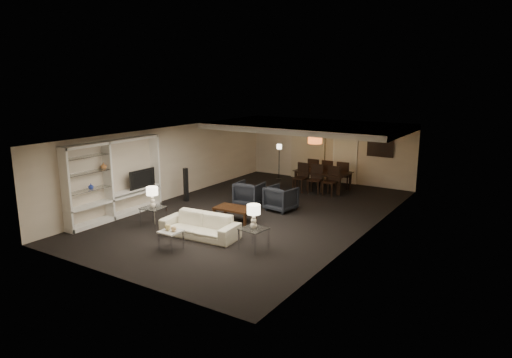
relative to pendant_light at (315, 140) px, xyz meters
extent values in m
plane|color=black|center=(-0.30, -3.50, -1.92)|extent=(11.00, 11.00, 0.00)
cube|color=silver|center=(-0.30, -3.50, 0.58)|extent=(7.00, 11.00, 0.02)
cube|color=#C2B19C|center=(-0.30, 2.00, -0.67)|extent=(7.00, 0.02, 2.50)
cube|color=#C2B19C|center=(-0.30, -9.00, -0.67)|extent=(7.00, 0.02, 2.50)
cube|color=#C2B19C|center=(-3.80, -3.50, -0.67)|extent=(0.02, 11.00, 2.50)
cube|color=#C2B19C|center=(3.20, -3.50, -0.67)|extent=(0.02, 11.00, 2.50)
cube|color=silver|center=(-0.30, 0.00, 0.48)|extent=(7.00, 4.00, 0.20)
cube|color=beige|center=(-1.20, 1.92, -0.72)|extent=(1.50, 0.12, 2.40)
cube|color=silver|center=(0.40, 1.97, -0.87)|extent=(0.90, 0.05, 2.10)
cube|color=#142D38|center=(1.80, 1.96, -0.37)|extent=(0.95, 0.04, 0.65)
cylinder|color=#D8591E|center=(0.00, 0.00, 0.00)|extent=(0.52, 0.52, 0.24)
imported|color=beige|center=(-0.42, -6.08, -1.61)|extent=(2.17, 0.99, 0.62)
imported|color=black|center=(-1.02, -2.78, -1.53)|extent=(0.92, 0.94, 0.78)
imported|color=black|center=(0.18, -2.78, -1.53)|extent=(0.94, 0.97, 0.78)
sphere|color=tan|center=(-0.52, -7.18, -1.36)|extent=(0.15, 0.15, 0.15)
sphere|color=#E5B779|center=(-0.32, -7.18, -1.37)|extent=(0.14, 0.14, 0.14)
imported|color=black|center=(-3.58, -5.15, -0.88)|extent=(1.01, 0.13, 0.58)
imported|color=#2538A2|center=(-3.61, -6.96, -0.78)|extent=(0.16, 0.16, 0.16)
imported|color=#C27840|center=(-3.61, -6.48, -0.27)|extent=(0.18, 0.18, 0.18)
cube|color=black|center=(-3.11, -3.54, -1.35)|extent=(0.14, 0.14, 1.15)
imported|color=black|center=(0.14, 0.43, -1.57)|extent=(2.07, 1.23, 0.71)
camera|label=1|loc=(7.03, -14.97, 2.21)|focal=32.00mm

